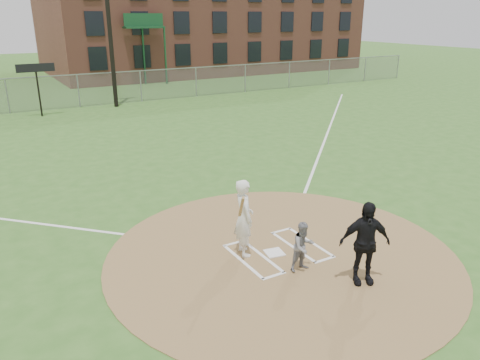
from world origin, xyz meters
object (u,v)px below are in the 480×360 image
catcher (303,247)px  home_plate (274,253)px  umpire (365,243)px  batter_at_plate (244,217)px

catcher → home_plate: bearing=97.0°
umpire → batter_at_plate: 2.82m
catcher → batter_at_plate: 1.56m
catcher → batter_at_plate: bearing=119.6°
home_plate → catcher: size_ratio=0.37×
umpire → home_plate: bearing=140.0°
catcher → umpire: 1.36m
home_plate → umpire: bearing=-65.0°
umpire → batter_at_plate: (-1.56, 2.35, 0.02)m
batter_at_plate → umpire: bearing=-56.4°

